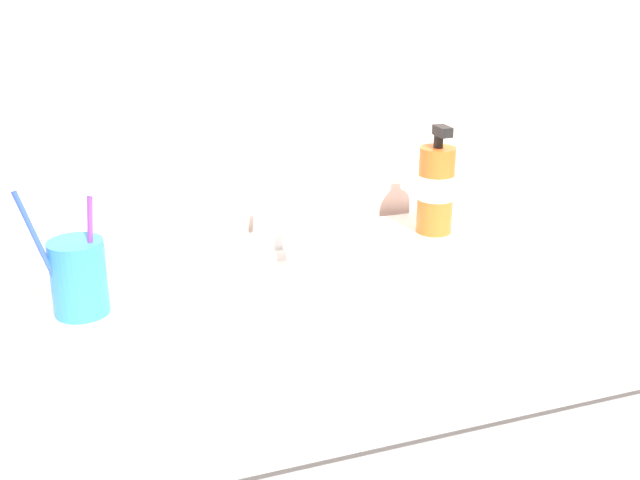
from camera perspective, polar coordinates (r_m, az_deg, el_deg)
The scene contains 8 objects.
tiled_wall_back at distance 1.32m, azimuth -3.57°, elevation 14.38°, with size 2.24×0.04×2.40m, color beige.
sink_basin at distance 1.07m, azimuth 0.55°, elevation -6.54°, with size 0.42×0.42×0.09m.
faucet at distance 1.21m, azimuth -2.77°, elevation 1.45°, with size 0.02×0.14×0.12m.
toothbrush_cup at distance 1.08m, azimuth -17.16°, elevation -2.63°, with size 0.07×0.07×0.10m, color #338CCC.
toothbrush_purple at distance 1.05m, azimuth -16.40°, elevation 0.28°, with size 0.03×0.02×0.19m.
toothbrush_white at distance 1.07m, azimuth -15.01°, elevation 1.43°, with size 0.06×0.03×0.21m.
toothbrush_blue at distance 1.04m, azimuth -20.03°, elevation 0.17°, with size 0.07×0.01×0.20m.
soap_dispenser at distance 1.33m, azimuth 8.44°, elevation 3.75°, with size 0.06×0.06×0.19m.
Camera 1 is at (-0.37, -0.93, 1.35)m, focal length 43.92 mm.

